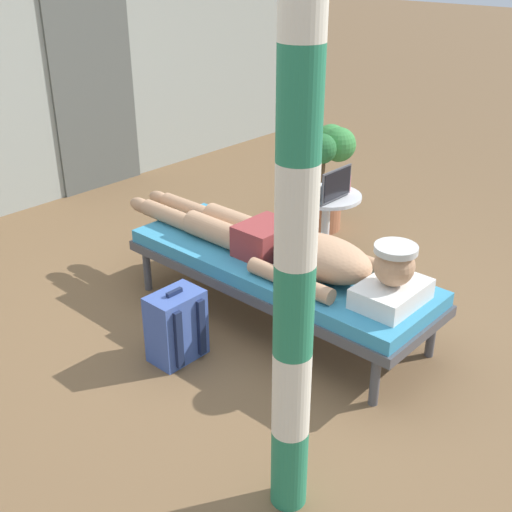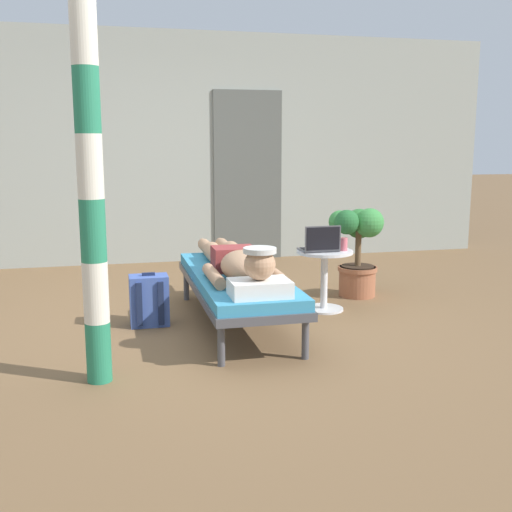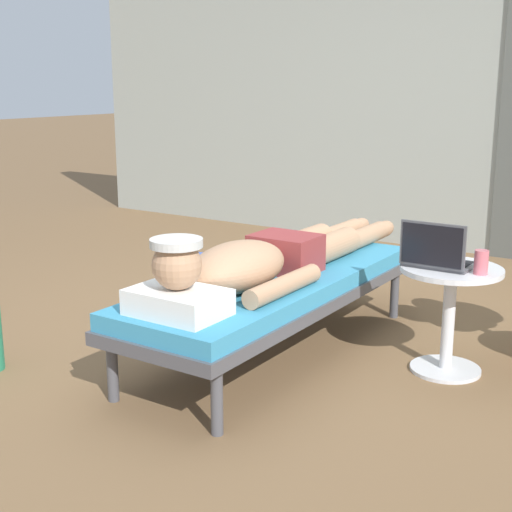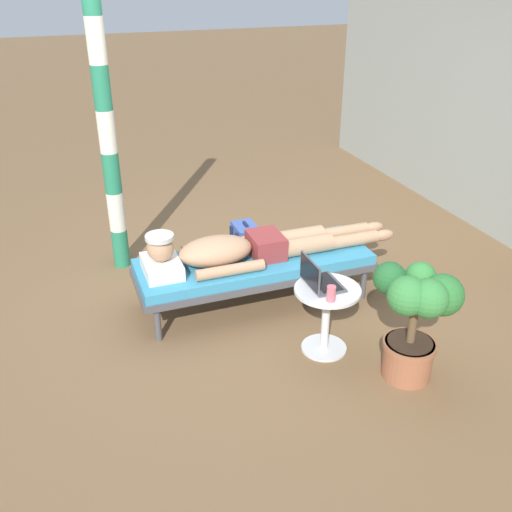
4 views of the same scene
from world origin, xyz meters
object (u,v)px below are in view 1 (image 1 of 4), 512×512
(porch_post, at_px, (297,215))
(side_table, at_px, (326,217))
(person_reclining, at_px, (291,248))
(backpack, at_px, (176,326))
(potted_plant, at_px, (321,166))
(laptop, at_px, (328,191))
(lounge_chair, at_px, (277,270))
(drink_glass, at_px, (346,183))

(porch_post, bearing_deg, side_table, 33.09)
(person_reclining, xyz_separation_m, side_table, (0.82, 0.36, -0.16))
(backpack, height_order, potted_plant, potted_plant)
(laptop, bearing_deg, side_table, 40.52)
(lounge_chair, relative_size, person_reclining, 0.91)
(backpack, xyz_separation_m, potted_plant, (1.98, 0.51, 0.32))
(person_reclining, height_order, porch_post, porch_post)
(person_reclining, relative_size, drink_glass, 19.50)
(lounge_chair, height_order, drink_glass, drink_glass)
(laptop, relative_size, backpack, 0.73)
(laptop, distance_m, drink_glass, 0.21)
(side_table, bearing_deg, lounge_chair, -162.64)
(potted_plant, bearing_deg, laptop, -139.50)
(side_table, bearing_deg, backpack, -176.26)
(side_table, relative_size, porch_post, 0.20)
(laptop, bearing_deg, drink_glass, -0.17)
(backpack, bearing_deg, laptop, 1.86)
(person_reclining, relative_size, backpack, 5.12)
(potted_plant, bearing_deg, backpack, -165.48)
(drink_glass, height_order, backpack, drink_glass)
(drink_glass, bearing_deg, porch_post, -149.99)
(backpack, xyz_separation_m, porch_post, (-0.38, -1.12, 1.10))
(laptop, height_order, backpack, laptop)
(person_reclining, relative_size, porch_post, 0.84)
(lounge_chair, height_order, porch_post, porch_post)
(lounge_chair, xyz_separation_m, drink_glass, (0.97, 0.21, 0.23))
(laptop, relative_size, potted_plant, 0.37)
(person_reclining, bearing_deg, side_table, 23.35)
(potted_plant, bearing_deg, drink_glass, -125.73)
(laptop, bearing_deg, potted_plant, 40.50)
(backpack, height_order, porch_post, porch_post)
(person_reclining, height_order, potted_plant, potted_plant)
(lounge_chair, height_order, potted_plant, potted_plant)
(laptop, bearing_deg, person_reclining, -158.27)
(side_table, height_order, porch_post, porch_post)
(drink_glass, bearing_deg, lounge_chair, -168.08)
(lounge_chair, distance_m, porch_post, 1.71)
(side_table, bearing_deg, person_reclining, -156.65)
(person_reclining, height_order, side_table, person_reclining)
(side_table, bearing_deg, laptop, -139.48)
(drink_glass, distance_m, potted_plant, 0.58)
(drink_glass, xyz_separation_m, porch_post, (-2.02, -1.17, 0.71))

